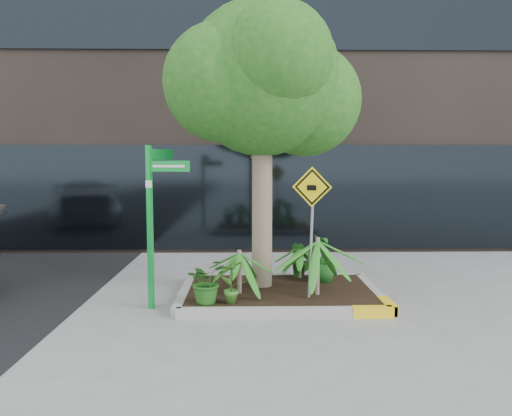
{
  "coord_description": "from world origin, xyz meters",
  "views": [
    {
      "loc": [
        -0.36,
        -7.94,
        2.3
      ],
      "look_at": [
        -0.2,
        0.2,
        1.53
      ],
      "focal_mm": 35.0,
      "sensor_mm": 36.0,
      "label": 1
    }
  ],
  "objects": [
    {
      "name": "ground",
      "position": [
        0.0,
        0.0,
        0.0
      ],
      "size": [
        80.0,
        80.0,
        0.0
      ],
      "primitive_type": "plane",
      "color": "gray",
      "rests_on": "ground"
    },
    {
      "name": "planter",
      "position": [
        0.23,
        0.27,
        0.1
      ],
      "size": [
        3.35,
        2.36,
        0.15
      ],
      "color": "#9E9E99",
      "rests_on": "ground"
    },
    {
      "name": "tree",
      "position": [
        -0.1,
        0.56,
        3.67
      ],
      "size": [
        3.35,
        2.98,
        5.03
      ],
      "color": "gray",
      "rests_on": "ground"
    },
    {
      "name": "palm_front",
      "position": [
        0.78,
        -0.07,
        1.02
      ],
      "size": [
        1.05,
        1.05,
        1.16
      ],
      "color": "gray",
      "rests_on": "ground"
    },
    {
      "name": "palm_left",
      "position": [
        -0.48,
        0.04,
        0.81
      ],
      "size": [
        0.8,
        0.8,
        0.89
      ],
      "color": "gray",
      "rests_on": "ground"
    },
    {
      "name": "palm_back",
      "position": [
        0.63,
        1.11,
        0.73
      ],
      "size": [
        0.7,
        0.7,
        0.77
      ],
      "color": "gray",
      "rests_on": "ground"
    },
    {
      "name": "shrub_a",
      "position": [
        -0.97,
        -0.52,
        0.49
      ],
      "size": [
        0.86,
        0.86,
        0.68
      ],
      "primitive_type": "imported",
      "rotation": [
        0.0,
        0.0,
        0.88
      ],
      "color": "#205719",
      "rests_on": "planter"
    },
    {
      "name": "shrub_b",
      "position": [
        1.01,
        0.79,
        0.57
      ],
      "size": [
        0.58,
        0.58,
        0.85
      ],
      "primitive_type": "imported",
      "rotation": [
        0.0,
        0.0,
        1.82
      ],
      "color": "#1B5B1C",
      "rests_on": "planter"
    },
    {
      "name": "shrub_c",
      "position": [
        -0.59,
        -0.55,
        0.51
      ],
      "size": [
        0.53,
        0.53,
        0.72
      ],
      "primitive_type": "imported",
      "rotation": [
        0.0,
        0.0,
        3.86
      ],
      "color": "#366E22",
      "rests_on": "planter"
    },
    {
      "name": "shrub_d",
      "position": [
        0.63,
        1.15,
        0.48
      ],
      "size": [
        0.47,
        0.47,
        0.66
      ],
      "primitive_type": "imported",
      "rotation": [
        0.0,
        0.0,
        5.1
      ],
      "color": "#1D5619",
      "rests_on": "planter"
    },
    {
      "name": "street_sign_post",
      "position": [
        -1.78,
        -0.27,
        1.57
      ],
      "size": [
        0.7,
        0.92,
        2.54
      ],
      "rotation": [
        0.0,
        0.0,
        -0.38
      ],
      "color": "#0E9D35",
      "rests_on": "ground"
    },
    {
      "name": "cattle_sign",
      "position": [
        0.66,
        -0.18,
        1.54
      ],
      "size": [
        0.6,
        0.28,
        2.06
      ],
      "rotation": [
        0.0,
        0.0,
        -0.37
      ],
      "color": "slate",
      "rests_on": "ground"
    }
  ]
}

